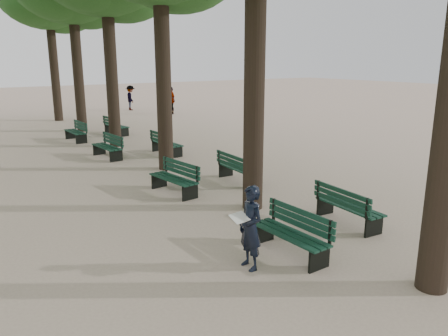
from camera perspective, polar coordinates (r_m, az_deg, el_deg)
ground at (r=8.55m, az=8.12°, el=-12.52°), size 120.00×120.00×0.00m
bench_left_0 at (r=8.87m, az=8.57°, el=-9.56°), size 0.62×1.81×0.92m
bench_left_1 at (r=12.71m, az=-6.58°, el=-2.14°), size 0.79×1.86×0.92m
bench_left_2 at (r=17.74m, az=-15.00°, el=2.14°), size 0.72×1.84×0.92m
bench_left_3 at (r=21.85m, az=-18.80°, el=4.05°), size 0.64×1.82×0.92m
bench_right_0 at (r=10.72m, az=15.92°, el=-5.73°), size 0.72×1.84×0.92m
bench_right_1 at (r=13.80m, az=1.92°, el=-0.74°), size 0.68×1.83×0.92m
bench_right_2 at (r=17.99m, az=-7.47°, el=2.66°), size 0.66×1.83×0.92m
bench_right_3 at (r=23.17m, az=-13.86°, el=4.94°), size 0.79×1.86×0.92m
man_with_map at (r=8.09m, az=3.48°, el=-7.80°), size 0.61×0.65×1.60m
pedestrian_b at (r=34.01m, az=-12.10°, el=8.95°), size 0.62×1.24×1.84m
pedestrian_c at (r=31.15m, az=-6.94°, el=8.77°), size 0.45×1.14×1.90m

